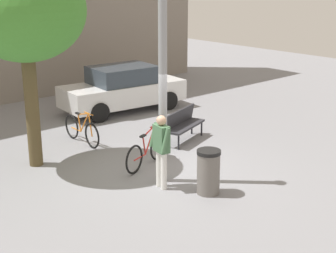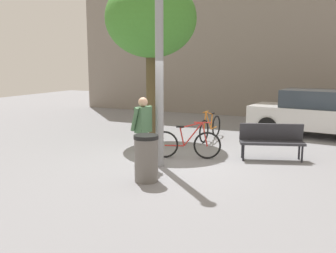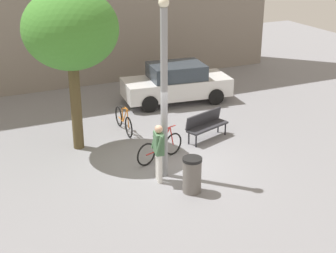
# 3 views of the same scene
# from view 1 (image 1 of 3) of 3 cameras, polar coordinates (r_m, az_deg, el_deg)

# --- Properties ---
(ground_plane) EXTENTS (36.00, 36.00, 0.00)m
(ground_plane) POSITION_cam_1_polar(r_m,az_deg,el_deg) (12.44, -0.47, -4.97)
(ground_plane) COLOR gray
(lamppost) EXTENTS (0.28, 0.28, 4.96)m
(lamppost) POSITION_cam_1_polar(r_m,az_deg,el_deg) (11.15, -0.60, 6.53)
(lamppost) COLOR gray
(lamppost) RESTS_ON ground_plane
(person_by_lamppost) EXTENTS (0.36, 0.62, 1.67)m
(person_by_lamppost) POSITION_cam_1_polar(r_m,az_deg,el_deg) (11.19, -0.76, -2.25)
(person_by_lamppost) COLOR white
(person_by_lamppost) RESTS_ON ground_plane
(park_bench) EXTENTS (1.67, 0.97, 0.92)m
(park_bench) POSITION_cam_1_polar(r_m,az_deg,el_deg) (14.43, 1.68, 0.44)
(park_bench) COLOR #2D2D33
(park_bench) RESTS_ON ground_plane
(plaza_tree) EXTENTS (2.84, 2.84, 5.00)m
(plaza_tree) POSITION_cam_1_polar(r_m,az_deg,el_deg) (12.45, -15.67, 12.24)
(plaza_tree) COLOR brown
(plaza_tree) RESTS_ON ground_plane
(bicycle_red) EXTENTS (1.73, 0.63, 0.97)m
(bicycle_red) POSITION_cam_1_polar(r_m,az_deg,el_deg) (12.63, -2.39, -2.79)
(bicycle_red) COLOR black
(bicycle_red) RESTS_ON ground_plane
(bicycle_orange) EXTENTS (0.12, 1.81, 0.97)m
(bicycle_orange) POSITION_cam_1_polar(r_m,az_deg,el_deg) (14.49, -9.56, -0.39)
(bicycle_orange) COLOR black
(bicycle_orange) RESTS_ON ground_plane
(parked_car_white) EXTENTS (4.36, 2.18, 1.55)m
(parked_car_white) POSITION_cam_1_polar(r_m,az_deg,el_deg) (17.66, -5.04, 4.22)
(parked_car_white) COLOR silver
(parked_car_white) RESTS_ON ground_plane
(trash_bin) EXTENTS (0.52, 0.52, 0.99)m
(trash_bin) POSITION_cam_1_polar(r_m,az_deg,el_deg) (11.11, 4.51, -5.03)
(trash_bin) COLOR #66605B
(trash_bin) RESTS_ON ground_plane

